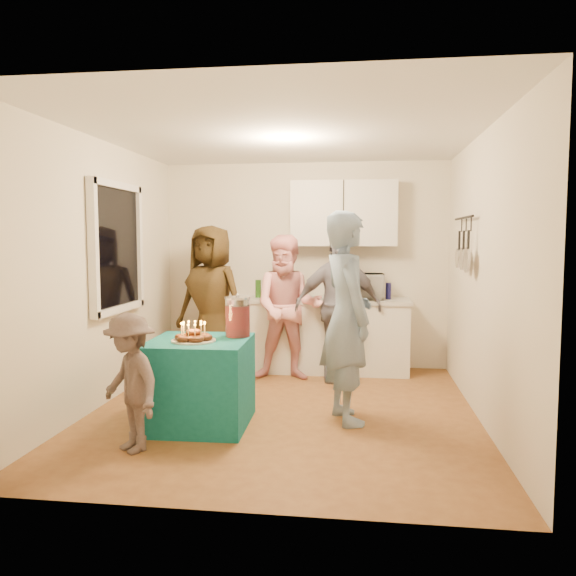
# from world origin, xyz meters

# --- Properties ---
(floor) EXTENTS (4.00, 4.00, 0.00)m
(floor) POSITION_xyz_m (0.00, 0.00, 0.00)
(floor) COLOR brown
(floor) RESTS_ON ground
(ceiling) EXTENTS (4.00, 4.00, 0.00)m
(ceiling) POSITION_xyz_m (0.00, 0.00, 2.60)
(ceiling) COLOR white
(ceiling) RESTS_ON floor
(back_wall) EXTENTS (3.60, 3.60, 0.00)m
(back_wall) POSITION_xyz_m (0.00, 2.00, 1.30)
(back_wall) COLOR silver
(back_wall) RESTS_ON floor
(left_wall) EXTENTS (4.00, 4.00, 0.00)m
(left_wall) POSITION_xyz_m (-1.80, 0.00, 1.30)
(left_wall) COLOR silver
(left_wall) RESTS_ON floor
(right_wall) EXTENTS (4.00, 4.00, 0.00)m
(right_wall) POSITION_xyz_m (1.80, 0.00, 1.30)
(right_wall) COLOR silver
(right_wall) RESTS_ON floor
(window_night) EXTENTS (0.04, 1.00, 1.20)m
(window_night) POSITION_xyz_m (-1.77, 0.30, 1.55)
(window_night) COLOR black
(window_night) RESTS_ON left_wall
(counter) EXTENTS (2.20, 0.58, 0.86)m
(counter) POSITION_xyz_m (0.20, 1.70, 0.43)
(counter) COLOR white
(counter) RESTS_ON floor
(countertop) EXTENTS (2.24, 0.62, 0.05)m
(countertop) POSITION_xyz_m (0.20, 1.70, 0.89)
(countertop) COLOR beige
(countertop) RESTS_ON counter
(upper_cabinet) EXTENTS (1.30, 0.30, 0.80)m
(upper_cabinet) POSITION_xyz_m (0.50, 1.85, 1.95)
(upper_cabinet) COLOR white
(upper_cabinet) RESTS_ON back_wall
(pot_rack) EXTENTS (0.12, 1.00, 0.60)m
(pot_rack) POSITION_xyz_m (1.72, 0.70, 1.60)
(pot_rack) COLOR black
(pot_rack) RESTS_ON right_wall
(microwave) EXTENTS (0.58, 0.41, 0.31)m
(microwave) POSITION_xyz_m (0.71, 1.70, 1.06)
(microwave) COLOR white
(microwave) RESTS_ON countertop
(party_table) EXTENTS (0.87, 0.87, 0.76)m
(party_table) POSITION_xyz_m (-0.68, -0.47, 0.38)
(party_table) COLOR #10656A
(party_table) RESTS_ON floor
(donut_cake) EXTENTS (0.38, 0.38, 0.18)m
(donut_cake) POSITION_xyz_m (-0.70, -0.56, 0.85)
(donut_cake) COLOR #381C0C
(donut_cake) RESTS_ON party_table
(punch_jar) EXTENTS (0.22, 0.22, 0.34)m
(punch_jar) POSITION_xyz_m (-0.38, -0.27, 0.93)
(punch_jar) COLOR #B10E16
(punch_jar) RESTS_ON party_table
(man_birthday) EXTENTS (0.67, 0.80, 1.88)m
(man_birthday) POSITION_xyz_m (0.60, -0.18, 0.94)
(man_birthday) COLOR #809ABB
(man_birthday) RESTS_ON floor
(woman_back_left) EXTENTS (1.02, 0.84, 1.80)m
(woman_back_left) POSITION_xyz_m (-1.06, 1.36, 0.90)
(woman_back_left) COLOR brown
(woman_back_left) RESTS_ON floor
(woman_back_center) EXTENTS (0.86, 0.69, 1.69)m
(woman_back_center) POSITION_xyz_m (-0.12, 1.24, 0.84)
(woman_back_center) COLOR pink
(woman_back_center) RESTS_ON floor
(woman_back_right) EXTENTS (1.08, 0.64, 1.72)m
(woman_back_right) POSITION_xyz_m (0.46, 1.27, 0.86)
(woman_back_right) COLOR black
(woman_back_right) RESTS_ON floor
(child_near_left) EXTENTS (0.79, 0.75, 1.08)m
(child_near_left) POSITION_xyz_m (-1.03, -1.14, 0.54)
(child_near_left) COLOR #4D3F3E
(child_near_left) RESTS_ON floor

